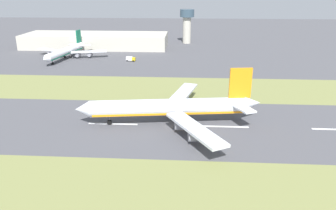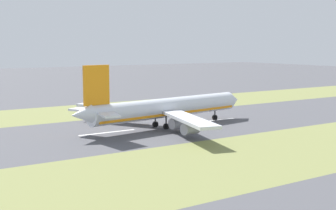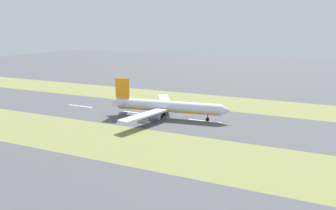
{
  "view_description": "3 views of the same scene",
  "coord_description": "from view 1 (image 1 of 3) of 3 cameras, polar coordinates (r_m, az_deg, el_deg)",
  "views": [
    {
      "loc": [
        -108.26,
        -5.58,
        47.73
      ],
      "look_at": [
        2.15,
        1.27,
        7.0
      ],
      "focal_mm": 35.0,
      "sensor_mm": 36.0,
      "label": 1
    },
    {
      "loc": [
        123.35,
        -77.9,
        25.71
      ],
      "look_at": [
        2.15,
        1.27,
        7.0
      ],
      "focal_mm": 50.0,
      "sensor_mm": 36.0,
      "label": 2
    },
    {
      "loc": [
        155.72,
        70.47,
        47.24
      ],
      "look_at": [
        2.15,
        1.27,
        7.0
      ],
      "focal_mm": 35.0,
      "sensor_mm": 36.0,
      "label": 3
    }
  ],
  "objects": [
    {
      "name": "centreline_dash_far",
      "position": [
        121.32,
        -9.55,
        -3.25
      ],
      "size": [
        1.2,
        18.0,
        0.01
      ],
      "primitive_type": "cube",
      "color": "silver",
      "rests_on": "ground"
    },
    {
      "name": "ground_plane",
      "position": [
        118.44,
        0.55,
        -3.55
      ],
      "size": [
        800.0,
        800.0,
        0.0
      ],
      "primitive_type": "plane",
      "color": "#4C4C51"
    },
    {
      "name": "grass_median_east",
      "position": [
        160.61,
        1.4,
        2.92
      ],
      "size": [
        40.0,
        600.0,
        0.01
      ],
      "primitive_type": "cube",
      "color": "olive",
      "rests_on": "ground"
    },
    {
      "name": "control_tower",
      "position": [
        288.09,
        3.32,
        14.15
      ],
      "size": [
        12.0,
        12.0,
        28.33
      ],
      "color": "#BCB7A8",
      "rests_on": "ground"
    },
    {
      "name": "centreline_dash_mid",
      "position": [
        119.04,
        9.61,
        -3.72
      ],
      "size": [
        1.2,
        18.0,
        0.01
      ],
      "primitive_type": "cube",
      "color": "silver",
      "rests_on": "ground"
    },
    {
      "name": "airplane_main_jet",
      "position": [
        118.36,
        0.92,
        -0.42
      ],
      "size": [
        63.56,
        67.13,
        20.2
      ],
      "color": "silver",
      "rests_on": "ground"
    },
    {
      "name": "service_truck",
      "position": [
        220.24,
        -6.54,
        8.01
      ],
      "size": [
        3.17,
        6.22,
        3.1
      ],
      "color": "gold",
      "rests_on": "ground"
    },
    {
      "name": "airplane_parked_apron",
      "position": [
        237.38,
        -17.26,
        8.94
      ],
      "size": [
        55.61,
        52.64,
        16.73
      ],
      "color": "silver",
      "rests_on": "ground"
    },
    {
      "name": "terminal_building",
      "position": [
        275.25,
        -12.42,
        10.92
      ],
      "size": [
        36.0,
        113.96,
        10.89
      ],
      "primitive_type": "cube",
      "color": "#BCB7A8",
      "rests_on": "ground"
    },
    {
      "name": "grass_median_west",
      "position": [
        79.44,
        -1.24,
        -16.72
      ],
      "size": [
        40.0,
        600.0,
        0.01
      ],
      "primitive_type": "cube",
      "color": "olive",
      "rests_on": "ground"
    }
  ]
}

